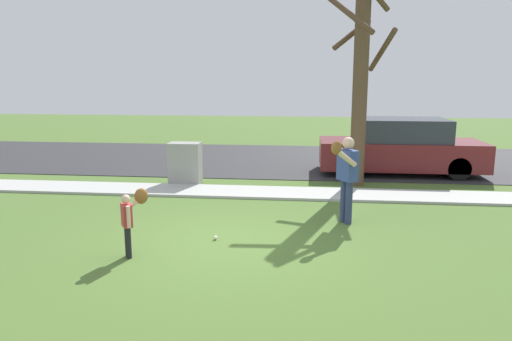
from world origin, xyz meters
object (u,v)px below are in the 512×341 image
object	(u,v)px
person_adult	(346,171)
street_tree_near	(361,76)
utility_cabinet	(185,164)
baseball	(215,238)
parked_suv_maroon	(400,147)
person_child	(131,214)

from	to	relation	value
person_adult	street_tree_near	distance (m)	3.96
person_adult	street_tree_near	world-z (taller)	street_tree_near
utility_cabinet	street_tree_near	bearing A→B (deg)	4.66
baseball	parked_suv_maroon	distance (m)	7.77
person_adult	person_child	xyz separation A→B (m)	(-3.52, -2.15, -0.36)
person_child	baseball	size ratio (longest dim) A/B	14.48
person_child	utility_cabinet	world-z (taller)	utility_cabinet
utility_cabinet	baseball	bearing A→B (deg)	-68.99
person_adult	parked_suv_maroon	world-z (taller)	person_adult
person_child	utility_cabinet	distance (m)	5.28
person_child	parked_suv_maroon	distance (m)	9.15
person_adult	utility_cabinet	distance (m)	5.09
utility_cabinet	parked_suv_maroon	world-z (taller)	parked_suv_maroon
person_child	street_tree_near	xyz separation A→B (m)	(4.07, 5.62, 2.17)
parked_suv_maroon	person_child	bearing A→B (deg)	-126.82
baseball	utility_cabinet	distance (m)	4.69
parked_suv_maroon	utility_cabinet	bearing A→B (deg)	-160.90
baseball	utility_cabinet	xyz separation A→B (m)	(-1.67, 4.35, 0.52)
person_adult	street_tree_near	xyz separation A→B (m)	(0.56, 3.48, 1.81)
baseball	street_tree_near	size ratio (longest dim) A/B	0.01
baseball	street_tree_near	world-z (taller)	street_tree_near
person_adult	baseball	world-z (taller)	person_adult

